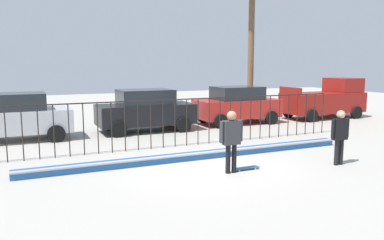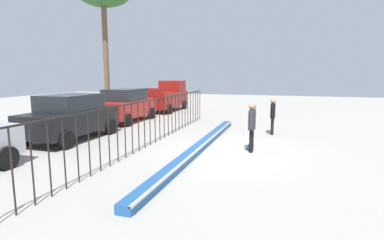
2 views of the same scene
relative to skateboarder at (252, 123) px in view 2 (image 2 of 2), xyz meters
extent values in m
plane|color=#ADA89E|center=(-0.17, 0.80, -1.05)|extent=(60.00, 60.00, 0.00)
cube|color=#235699|center=(-0.17, 1.83, -0.94)|extent=(11.00, 0.36, 0.22)
cylinder|color=#B2B2B7|center=(-0.17, 1.65, -0.83)|extent=(11.00, 0.09, 0.09)
cylinder|color=black|center=(-6.23, 3.84, -0.17)|extent=(0.04, 0.04, 1.77)
cylinder|color=black|center=(-5.77, 3.84, -0.17)|extent=(0.04, 0.04, 1.77)
cylinder|color=black|center=(-5.30, 3.84, -0.17)|extent=(0.04, 0.04, 1.77)
cylinder|color=black|center=(-4.83, 3.84, -0.17)|extent=(0.04, 0.04, 1.77)
cylinder|color=black|center=(-4.37, 3.84, -0.17)|extent=(0.04, 0.04, 1.77)
cylinder|color=black|center=(-3.90, 3.84, -0.17)|extent=(0.04, 0.04, 1.77)
cylinder|color=black|center=(-3.43, 3.84, -0.17)|extent=(0.04, 0.04, 1.77)
cylinder|color=black|center=(-2.97, 3.84, -0.17)|extent=(0.04, 0.04, 1.77)
cylinder|color=black|center=(-2.50, 3.84, -0.17)|extent=(0.04, 0.04, 1.77)
cylinder|color=black|center=(-2.03, 3.84, -0.17)|extent=(0.04, 0.04, 1.77)
cylinder|color=black|center=(-1.57, 3.84, -0.17)|extent=(0.04, 0.04, 1.77)
cylinder|color=black|center=(-1.10, 3.84, -0.17)|extent=(0.04, 0.04, 1.77)
cylinder|color=black|center=(-0.63, 3.84, -0.17)|extent=(0.04, 0.04, 1.77)
cylinder|color=black|center=(-0.17, 3.84, -0.17)|extent=(0.04, 0.04, 1.77)
cylinder|color=black|center=(0.30, 3.84, -0.17)|extent=(0.04, 0.04, 1.77)
cylinder|color=black|center=(0.77, 3.84, -0.17)|extent=(0.04, 0.04, 1.77)
cylinder|color=black|center=(1.23, 3.84, -0.17)|extent=(0.04, 0.04, 1.77)
cylinder|color=black|center=(1.70, 3.84, -0.17)|extent=(0.04, 0.04, 1.77)
cylinder|color=black|center=(2.17, 3.84, -0.17)|extent=(0.04, 0.04, 1.77)
cylinder|color=black|center=(2.63, 3.84, -0.17)|extent=(0.04, 0.04, 1.77)
cylinder|color=black|center=(3.10, 3.84, -0.17)|extent=(0.04, 0.04, 1.77)
cylinder|color=black|center=(3.57, 3.84, -0.17)|extent=(0.04, 0.04, 1.77)
cylinder|color=black|center=(4.03, 3.84, -0.17)|extent=(0.04, 0.04, 1.77)
cylinder|color=black|center=(4.50, 3.84, -0.17)|extent=(0.04, 0.04, 1.77)
cylinder|color=black|center=(4.97, 3.84, -0.17)|extent=(0.04, 0.04, 1.77)
cylinder|color=black|center=(5.43, 3.84, -0.17)|extent=(0.04, 0.04, 1.77)
cylinder|color=black|center=(5.90, 3.84, -0.17)|extent=(0.04, 0.04, 1.77)
cylinder|color=black|center=(6.37, 3.84, -0.17)|extent=(0.04, 0.04, 1.77)
cylinder|color=black|center=(6.83, 3.84, -0.17)|extent=(0.04, 0.04, 1.77)
cube|color=black|center=(-0.17, 3.84, 0.70)|extent=(14.00, 0.04, 0.04)
cylinder|color=black|center=(-0.10, 0.00, -0.64)|extent=(0.14, 0.14, 0.81)
cylinder|color=black|center=(0.10, 0.00, -0.64)|extent=(0.14, 0.14, 0.81)
cube|color=#333338|center=(0.00, 0.00, 0.10)|extent=(0.50, 0.21, 0.67)
sphere|color=#A87A5B|center=(0.00, 0.00, 0.57)|extent=(0.27, 0.27, 0.27)
cylinder|color=#333338|center=(-0.30, 0.00, 0.13)|extent=(0.11, 0.11, 0.60)
cylinder|color=#333338|center=(0.30, 0.00, 0.13)|extent=(0.11, 0.11, 0.60)
cube|color=#26598C|center=(0.55, 0.09, -0.99)|extent=(0.80, 0.20, 0.02)
cylinder|color=silver|center=(0.82, 0.16, -1.02)|extent=(0.05, 0.03, 0.05)
cylinder|color=silver|center=(0.82, 0.01, -1.02)|extent=(0.05, 0.03, 0.05)
cylinder|color=silver|center=(0.28, 0.16, -1.02)|extent=(0.05, 0.03, 0.05)
cylinder|color=silver|center=(0.28, 0.01, -1.02)|extent=(0.05, 0.03, 0.05)
cylinder|color=black|center=(3.32, -0.57, -0.66)|extent=(0.13, 0.13, 0.77)
cylinder|color=black|center=(3.51, -0.57, -0.66)|extent=(0.13, 0.13, 0.77)
cube|color=black|center=(3.42, -0.57, 0.04)|extent=(0.47, 0.20, 0.64)
sphere|color=tan|center=(3.42, -0.57, 0.49)|extent=(0.25, 0.25, 0.25)
cylinder|color=black|center=(3.13, -0.57, 0.08)|extent=(0.10, 0.10, 0.57)
cylinder|color=black|center=(3.70, -0.57, 0.08)|extent=(0.10, 0.10, 0.57)
cylinder|color=black|center=(-4.10, 6.50, -0.71)|extent=(0.68, 0.22, 0.68)
cube|color=black|center=(-0.17, 7.45, -0.26)|extent=(4.30, 1.90, 0.90)
cube|color=#1E2328|center=(-0.17, 7.45, 0.52)|extent=(2.37, 1.71, 0.66)
cylinder|color=black|center=(1.29, 8.40, -0.71)|extent=(0.68, 0.22, 0.68)
cylinder|color=black|center=(1.29, 6.50, -0.71)|extent=(0.68, 0.22, 0.68)
cylinder|color=black|center=(-1.63, 8.40, -0.71)|extent=(0.68, 0.22, 0.68)
cylinder|color=black|center=(-1.63, 6.50, -0.71)|extent=(0.68, 0.22, 0.68)
cube|color=#B2231E|center=(4.78, 7.73, -0.26)|extent=(4.30, 1.90, 0.90)
cube|color=#1E2328|center=(4.78, 7.73, 0.52)|extent=(2.37, 1.71, 0.66)
cylinder|color=black|center=(6.24, 8.68, -0.71)|extent=(0.68, 0.22, 0.68)
cylinder|color=black|center=(6.24, 6.78, -0.71)|extent=(0.68, 0.22, 0.68)
cylinder|color=black|center=(3.32, 8.68, -0.71)|extent=(0.68, 0.22, 0.68)
cylinder|color=black|center=(3.32, 6.78, -0.71)|extent=(0.68, 0.22, 0.68)
cube|color=maroon|center=(10.22, 7.49, -0.16)|extent=(4.70, 1.90, 1.10)
cube|color=maroon|center=(11.67, 7.49, 0.79)|extent=(1.50, 1.75, 0.80)
cube|color=maroon|center=(7.93, 7.49, 0.57)|extent=(0.12, 1.75, 0.36)
cylinder|color=black|center=(11.82, 8.44, -0.71)|extent=(0.68, 0.22, 0.68)
cylinder|color=black|center=(11.82, 6.54, -0.71)|extent=(0.68, 0.22, 0.68)
cylinder|color=black|center=(8.62, 8.44, -0.71)|extent=(0.68, 0.22, 0.68)
cylinder|color=black|center=(8.62, 6.54, -0.71)|extent=(0.68, 0.22, 0.68)
cylinder|color=brown|center=(7.40, 10.62, 2.52)|extent=(0.36, 0.36, 7.14)
camera|label=1|loc=(-5.25, -9.05, 1.98)|focal=35.75mm
camera|label=2|loc=(-10.39, -1.05, 1.66)|focal=27.78mm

